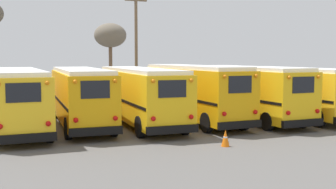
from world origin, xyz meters
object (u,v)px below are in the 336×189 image
at_px(school_bus_3, 193,91).
at_px(bare_tree_0, 110,36).
at_px(school_bus_1, 80,95).
at_px(traffic_cone, 225,138).
at_px(school_bus_4, 249,91).
at_px(utility_pole, 136,43).
at_px(school_bus_2, 140,94).
at_px(school_bus_5, 294,90).
at_px(school_bus_0, 17,97).

relative_size(school_bus_3, bare_tree_0, 1.46).
bearing_deg(school_bus_1, traffic_cone, -56.12).
bearing_deg(traffic_cone, bare_tree_0, 88.74).
bearing_deg(school_bus_4, utility_pole, 108.58).
relative_size(school_bus_1, school_bus_4, 1.04).
xyz_separation_m(school_bus_2, traffic_cone, (1.72, -7.07, -1.36)).
distance_m(school_bus_5, bare_tree_0, 20.74).
height_order(school_bus_2, school_bus_5, school_bus_2).
height_order(school_bus_2, school_bus_4, school_bus_4).
xyz_separation_m(school_bus_1, school_bus_4, (9.75, -1.32, 0.02)).
bearing_deg(school_bus_3, traffic_cone, -102.41).
xyz_separation_m(school_bus_4, bare_tree_0, (-4.22, 19.01, 4.05)).
height_order(school_bus_5, utility_pole, utility_pole).
bearing_deg(school_bus_0, school_bus_3, -1.82).
xyz_separation_m(school_bus_5, bare_tree_0, (-7.47, 18.92, 4.09)).
xyz_separation_m(utility_pole, traffic_cone, (-0.99, -17.36, -4.57)).
bearing_deg(school_bus_1, utility_pole, 59.10).
relative_size(school_bus_2, traffic_cone, 15.10).
xyz_separation_m(school_bus_3, bare_tree_0, (-0.98, 18.14, 4.01)).
bearing_deg(school_bus_0, school_bus_4, -5.19).
xyz_separation_m(school_bus_3, school_bus_4, (3.25, -0.87, -0.05)).
relative_size(utility_pole, bare_tree_0, 1.34).
relative_size(school_bus_2, bare_tree_0, 1.53).
distance_m(school_bus_0, school_bus_1, 3.25).
xyz_separation_m(school_bus_1, school_bus_3, (6.50, -0.45, 0.07)).
xyz_separation_m(school_bus_2, school_bus_5, (9.75, -0.90, -0.01)).
relative_size(school_bus_2, school_bus_3, 1.05).
bearing_deg(school_bus_4, school_bus_1, 172.28).
bearing_deg(utility_pole, school_bus_3, -87.02).
height_order(school_bus_1, school_bus_4, school_bus_4).
distance_m(school_bus_2, utility_pole, 11.10).
xyz_separation_m(school_bus_0, school_bus_2, (6.50, -0.18, 0.02)).
xyz_separation_m(school_bus_0, school_bus_3, (9.75, -0.31, 0.08)).
bearing_deg(school_bus_0, school_bus_1, 2.50).
relative_size(school_bus_1, bare_tree_0, 1.41).
height_order(school_bus_1, traffic_cone, school_bus_1).
height_order(utility_pole, traffic_cone, utility_pole).
height_order(bare_tree_0, traffic_cone, bare_tree_0).
bearing_deg(bare_tree_0, school_bus_0, -116.19).
distance_m(school_bus_1, bare_tree_0, 18.97).
height_order(school_bus_1, school_bus_5, school_bus_1).
distance_m(school_bus_0, school_bus_2, 6.50).
distance_m(school_bus_2, bare_tree_0, 18.61).
relative_size(school_bus_0, school_bus_4, 1.11).
xyz_separation_m(utility_pole, bare_tree_0, (-0.43, 7.74, 0.87)).
height_order(school_bus_3, bare_tree_0, bare_tree_0).
bearing_deg(bare_tree_0, school_bus_5, -68.44).
distance_m(school_bus_1, school_bus_5, 13.05).
height_order(school_bus_3, school_bus_5, school_bus_3).
bearing_deg(utility_pole, traffic_cone, -93.26).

